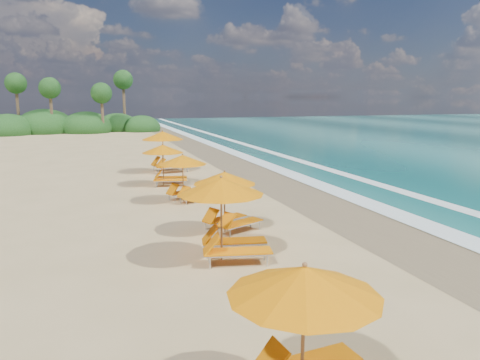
# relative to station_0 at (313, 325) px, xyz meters

# --- Properties ---
(ground) EXTENTS (160.00, 160.00, 0.00)m
(ground) POSITION_rel_station_0_xyz_m (2.78, 11.79, -1.26)
(ground) COLOR tan
(ground) RESTS_ON ground
(wet_sand) EXTENTS (4.00, 160.00, 0.01)m
(wet_sand) POSITION_rel_station_0_xyz_m (6.78, 11.79, -1.26)
(wet_sand) COLOR olive
(wet_sand) RESTS_ON ground
(surf_foam) EXTENTS (4.00, 160.00, 0.01)m
(surf_foam) POSITION_rel_station_0_xyz_m (9.48, 11.79, -1.24)
(surf_foam) COLOR white
(surf_foam) RESTS_ON ground
(station_0) EXTENTS (2.58, 2.43, 2.26)m
(station_0) POSITION_rel_station_0_xyz_m (0.00, 0.00, 0.00)
(station_0) COLOR olive
(station_0) RESTS_ON ground
(station_1) EXTENTS (2.92, 2.80, 2.41)m
(station_1) POSITION_rel_station_0_xyz_m (0.61, 6.31, 0.08)
(station_1) COLOR olive
(station_1) RESTS_ON ground
(station_2) EXTENTS (2.80, 2.78, 2.13)m
(station_2) POSITION_rel_station_0_xyz_m (1.41, 8.93, -0.07)
(station_2) COLOR olive
(station_2) RESTS_ON ground
(station_3) EXTENTS (2.79, 2.78, 2.12)m
(station_3) POSITION_rel_station_0_xyz_m (0.98, 13.86, -0.07)
(station_3) COLOR olive
(station_3) RESTS_ON ground
(station_4) EXTENTS (2.64, 2.54, 2.17)m
(station_4) POSITION_rel_station_0_xyz_m (0.77, 17.86, -0.05)
(station_4) COLOR olive
(station_4) RESTS_ON ground
(station_5) EXTENTS (3.03, 2.89, 2.55)m
(station_5) POSITION_rel_station_0_xyz_m (1.45, 22.06, 0.17)
(station_5) COLOR olive
(station_5) RESTS_ON ground
(treeline) EXTENTS (25.80, 8.80, 9.74)m
(treeline) POSITION_rel_station_0_xyz_m (-7.16, 57.31, -0.27)
(treeline) COLOR #163D14
(treeline) RESTS_ON ground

